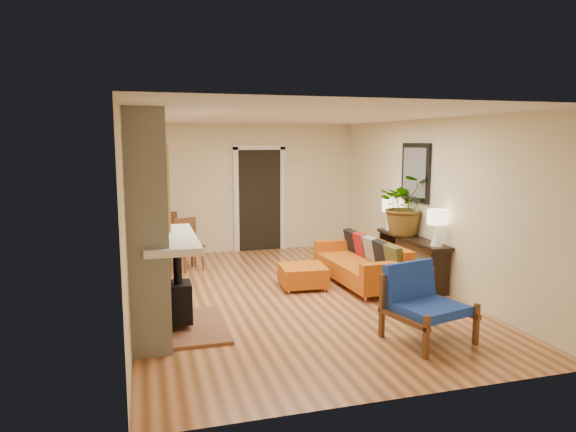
# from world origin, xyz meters

# --- Properties ---
(room_shell) EXTENTS (6.50, 6.50, 6.50)m
(room_shell) POSITION_xyz_m (0.60, 2.63, 1.24)
(room_shell) COLOR #D48651
(room_shell) RESTS_ON ground
(fireplace) EXTENTS (1.09, 1.68, 2.60)m
(fireplace) POSITION_xyz_m (-2.00, -1.00, 1.24)
(fireplace) COLOR white
(fireplace) RESTS_ON ground
(sofa) EXTENTS (0.91, 1.95, 0.76)m
(sofa) POSITION_xyz_m (1.27, 0.26, 0.33)
(sofa) COLOR silver
(sofa) RESTS_ON ground
(ottoman) EXTENTS (0.73, 0.73, 0.35)m
(ottoman) POSITION_xyz_m (0.27, 0.31, 0.20)
(ottoman) COLOR silver
(ottoman) RESTS_ON ground
(blue_chair) EXTENTS (0.99, 0.97, 0.86)m
(blue_chair) POSITION_xyz_m (0.96, -2.02, 0.46)
(blue_chair) COLOR brown
(blue_chair) RESTS_ON ground
(dining_table) EXTENTS (1.07, 1.73, 0.91)m
(dining_table) POSITION_xyz_m (-1.58, 2.45, 0.60)
(dining_table) COLOR brown
(dining_table) RESTS_ON ground
(console_table) EXTENTS (0.34, 1.85, 0.72)m
(console_table) POSITION_xyz_m (2.07, 0.18, 0.58)
(console_table) COLOR black
(console_table) RESTS_ON ground
(lamp_near) EXTENTS (0.30, 0.30, 0.54)m
(lamp_near) POSITION_xyz_m (2.07, -0.53, 1.06)
(lamp_near) COLOR white
(lamp_near) RESTS_ON console_table
(lamp_far) EXTENTS (0.30, 0.30, 0.54)m
(lamp_far) POSITION_xyz_m (2.07, 0.93, 1.06)
(lamp_far) COLOR white
(lamp_far) RESTS_ON console_table
(houseplant) EXTENTS (1.09, 1.01, 1.00)m
(houseplant) POSITION_xyz_m (2.06, 0.39, 1.22)
(houseplant) COLOR #1E5919
(houseplant) RESTS_ON console_table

